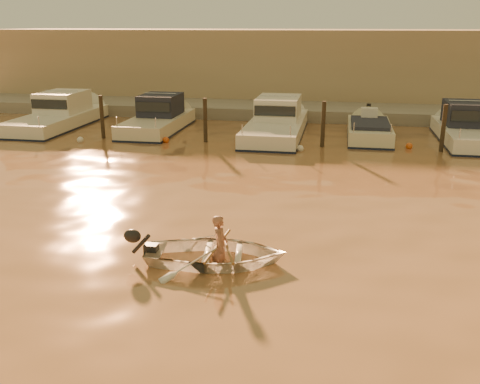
% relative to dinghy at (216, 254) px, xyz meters
% --- Properties ---
extents(ground_plane, '(160.00, 160.00, 0.00)m').
position_rel_dinghy_xyz_m(ground_plane, '(2.12, -1.30, -0.21)').
color(ground_plane, brown).
rests_on(ground_plane, ground).
extents(dinghy, '(3.45, 2.66, 0.66)m').
position_rel_dinghy_xyz_m(dinghy, '(0.00, 0.00, 0.00)').
color(dinghy, silver).
rests_on(dinghy, ground_plane).
extents(person, '(0.41, 0.56, 1.43)m').
position_rel_dinghy_xyz_m(person, '(0.10, 0.01, 0.21)').
color(person, '#915D48').
rests_on(person, dinghy).
extents(outboard_motor, '(0.94, 0.51, 0.70)m').
position_rel_dinghy_xyz_m(outboard_motor, '(-1.49, -0.19, 0.07)').
color(outboard_motor, black).
rests_on(outboard_motor, dinghy).
extents(oar_port, '(0.75, 2.00, 0.13)m').
position_rel_dinghy_xyz_m(oar_port, '(0.25, 0.03, 0.21)').
color(oar_port, brown).
rests_on(oar_port, dinghy).
extents(oar_starboard, '(0.16, 2.10, 0.13)m').
position_rel_dinghy_xyz_m(oar_starboard, '(0.05, 0.01, 0.21)').
color(oar_starboard, olive).
rests_on(oar_starboard, dinghy).
extents(moored_boat_0, '(2.55, 8.01, 1.75)m').
position_rel_dinghy_xyz_m(moored_boat_0, '(-11.92, 14.70, 0.41)').
color(moored_boat_0, silver).
rests_on(moored_boat_0, ground_plane).
extents(moored_boat_1, '(2.30, 6.83, 1.75)m').
position_rel_dinghy_xyz_m(moored_boat_1, '(-6.43, 14.70, 0.41)').
color(moored_boat_1, beige).
rests_on(moored_boat_1, ground_plane).
extents(moored_boat_2, '(2.55, 8.44, 1.75)m').
position_rel_dinghy_xyz_m(moored_boat_2, '(-0.40, 14.70, 0.41)').
color(moored_boat_2, silver).
rests_on(moored_boat_2, ground_plane).
extents(moored_boat_3, '(1.95, 5.67, 0.95)m').
position_rel_dinghy_xyz_m(moored_boat_3, '(4.01, 14.70, 0.01)').
color(moored_boat_3, beige).
rests_on(moored_boat_3, ground_plane).
extents(moored_boat_4, '(2.24, 6.92, 1.75)m').
position_rel_dinghy_xyz_m(moored_boat_4, '(8.34, 14.70, 0.41)').
color(moored_boat_4, white).
rests_on(moored_boat_4, ground_plane).
extents(piling_0, '(0.18, 0.18, 2.20)m').
position_rel_dinghy_xyz_m(piling_0, '(-8.38, 12.50, 0.69)').
color(piling_0, '#2D2319').
rests_on(piling_0, ground_plane).
extents(piling_1, '(0.18, 0.18, 2.20)m').
position_rel_dinghy_xyz_m(piling_1, '(-3.38, 12.50, 0.69)').
color(piling_1, '#2D2319').
rests_on(piling_1, ground_plane).
extents(piling_2, '(0.18, 0.18, 2.20)m').
position_rel_dinghy_xyz_m(piling_2, '(1.92, 12.50, 0.69)').
color(piling_2, '#2D2319').
rests_on(piling_2, ground_plane).
extents(piling_3, '(0.18, 0.18, 2.20)m').
position_rel_dinghy_xyz_m(piling_3, '(6.92, 12.50, 0.69)').
color(piling_3, '#2D2319').
rests_on(piling_3, ground_plane).
extents(fender_a, '(0.30, 0.30, 0.30)m').
position_rel_dinghy_xyz_m(fender_a, '(-9.02, 11.40, -0.11)').
color(fender_a, silver).
rests_on(fender_a, ground_plane).
extents(fender_b, '(0.30, 0.30, 0.30)m').
position_rel_dinghy_xyz_m(fender_b, '(-5.16, 12.10, -0.11)').
color(fender_b, '#D55319').
rests_on(fender_b, ground_plane).
extents(fender_c, '(0.30, 0.30, 0.30)m').
position_rel_dinghy_xyz_m(fender_c, '(1.03, 11.50, -0.11)').
color(fender_c, silver).
rests_on(fender_c, ground_plane).
extents(fender_d, '(0.30, 0.30, 0.30)m').
position_rel_dinghy_xyz_m(fender_d, '(5.65, 12.86, -0.11)').
color(fender_d, '#D65619').
rests_on(fender_d, ground_plane).
extents(quay, '(52.00, 4.00, 1.00)m').
position_rel_dinghy_xyz_m(quay, '(2.12, 20.20, -0.06)').
color(quay, gray).
rests_on(quay, ground_plane).
extents(waterfront_building, '(46.00, 7.00, 4.80)m').
position_rel_dinghy_xyz_m(waterfront_building, '(2.12, 25.70, 2.19)').
color(waterfront_building, '#9E8466').
rests_on(waterfront_building, quay).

